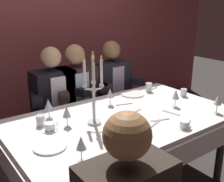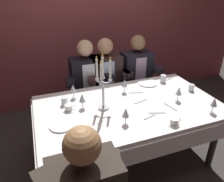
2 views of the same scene
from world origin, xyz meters
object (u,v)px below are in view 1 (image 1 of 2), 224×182
(wine_glass_3, at_px, (176,95))
(coffee_cup_1, at_px, (185,125))
(water_tumbler_0, at_px, (184,93))
(seated_diner_1, at_px, (53,95))
(wine_glass_6, at_px, (81,144))
(dinner_plate_1, at_px, (132,94))
(dining_table, at_px, (123,129))
(wine_glass_4, at_px, (67,112))
(wine_glass_1, at_px, (110,94))
(coffee_cup_0, at_px, (50,127))
(wine_glass_5, at_px, (130,120))
(seated_diner_2, at_px, (76,90))
(seated_diner_3, at_px, (111,83))
(wine_glass_0, at_px, (48,105))
(wine_glass_2, at_px, (218,100))
(dinner_plate_0, at_px, (50,147))
(candelabra, at_px, (94,93))
(water_tumbler_1, at_px, (149,87))
(water_tumbler_2, at_px, (41,120))

(wine_glass_3, xyz_separation_m, coffee_cup_1, (-0.29, -0.35, -0.09))
(water_tumbler_0, height_order, seated_diner_1, seated_diner_1)
(wine_glass_6, bearing_deg, dinner_plate_1, 36.12)
(dining_table, height_order, wine_glass_4, wine_glass_4)
(wine_glass_1, relative_size, coffee_cup_0, 1.24)
(wine_glass_4, bearing_deg, wine_glass_6, -107.82)
(wine_glass_5, relative_size, seated_diner_2, 0.13)
(water_tumbler_0, height_order, seated_diner_2, seated_diner_2)
(wine_glass_6, height_order, water_tumbler_0, wine_glass_6)
(dining_table, distance_m, seated_diner_3, 1.03)
(wine_glass_0, distance_m, wine_glass_2, 1.44)
(wine_glass_3, distance_m, wine_glass_4, 1.02)
(wine_glass_0, relative_size, wine_glass_5, 1.00)
(coffee_cup_1, bearing_deg, coffee_cup_0, 145.94)
(wine_glass_0, bearing_deg, dinner_plate_1, 2.89)
(water_tumbler_0, bearing_deg, dinner_plate_0, -173.91)
(candelabra, relative_size, water_tumbler_1, 6.06)
(candelabra, xyz_separation_m, coffee_cup_0, (-0.34, 0.09, -0.23))
(water_tumbler_1, height_order, coffee_cup_0, water_tumbler_1)
(wine_glass_2, xyz_separation_m, wine_glass_3, (-0.18, 0.31, 0.00))
(dinner_plate_1, relative_size, wine_glass_1, 1.51)
(candelabra, height_order, wine_glass_2, candelabra)
(wine_glass_5, xyz_separation_m, seated_diner_1, (-0.06, 1.17, -0.12))
(dinner_plate_0, xyz_separation_m, wine_glass_5, (0.55, -0.17, 0.11))
(wine_glass_6, bearing_deg, wine_glass_1, 43.61)
(water_tumbler_0, bearing_deg, dinner_plate_1, 137.34)
(dinner_plate_0, bearing_deg, wine_glass_3, 0.82)
(candelabra, distance_m, seated_diner_3, 1.20)
(wine_glass_1, distance_m, water_tumbler_1, 0.59)
(coffee_cup_0, bearing_deg, wine_glass_6, -91.91)
(water_tumbler_0, bearing_deg, coffee_cup_0, 177.01)
(dining_table, relative_size, water_tumbler_1, 20.32)
(wine_glass_1, xyz_separation_m, wine_glass_2, (0.64, -0.70, 0.00))
(dining_table, height_order, seated_diner_2, seated_diner_2)
(wine_glass_4, relative_size, seated_diner_2, 0.13)
(coffee_cup_1, bearing_deg, seated_diner_1, 109.28)
(wine_glass_6, height_order, seated_diner_1, seated_diner_1)
(wine_glass_6, bearing_deg, wine_glass_5, 11.08)
(seated_diner_1, relative_size, seated_diner_2, 1.00)
(wine_glass_2, bearing_deg, dining_table, 149.41)
(wine_glass_3, bearing_deg, wine_glass_2, -60.63)
(dinner_plate_0, relative_size, water_tumbler_1, 2.32)
(wine_glass_1, relative_size, coffee_cup_1, 1.24)
(seated_diner_1, bearing_deg, wine_glass_2, -54.32)
(dining_table, bearing_deg, wine_glass_5, -120.48)
(candelabra, distance_m, wine_glass_1, 0.45)
(seated_diner_2, height_order, seated_diner_3, same)
(water_tumbler_2, relative_size, coffee_cup_0, 0.65)
(water_tumbler_2, bearing_deg, water_tumbler_1, 5.64)
(dinner_plate_0, height_order, wine_glass_4, wine_glass_4)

